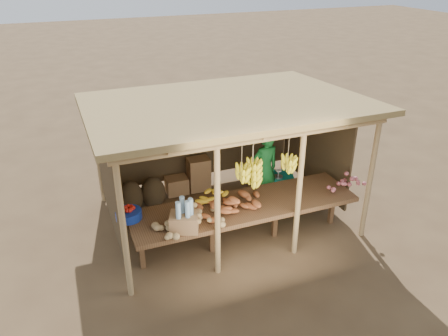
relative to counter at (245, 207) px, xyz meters
name	(u,v)px	position (x,y,z in m)	size (l,w,h in m)	color
ground	(224,216)	(0.00, 0.95, -0.74)	(60.00, 60.00, 0.00)	brown
stall_structure	(223,122)	(0.01, 1.02, 1.18)	(4.70, 3.50, 2.43)	tan
counter	(245,207)	(0.00, 0.00, 0.00)	(3.90, 1.05, 0.80)	brown
potato_heap	(189,216)	(-1.07, -0.28, 0.25)	(1.02, 0.61, 0.37)	#9E8151
sweet_potato_heap	(232,198)	(-0.25, -0.02, 0.24)	(1.15, 0.69, 0.36)	#A9572B
onion_heap	(347,181)	(1.90, -0.20, 0.24)	(0.83, 0.50, 0.36)	#BC5B62
banana_pile	(214,194)	(-0.46, 0.25, 0.23)	(0.59, 0.35, 0.35)	yellow
tomato_basin	(129,214)	(-1.90, 0.28, 0.15)	(0.42, 0.42, 0.22)	navy
bottle_box	(184,218)	(-1.16, -0.34, 0.27)	(0.53, 0.48, 0.54)	olive
vendor	(265,170)	(0.89, 1.03, 0.07)	(0.59, 0.39, 1.62)	#18702B
tarp_crate	(277,187)	(1.26, 1.15, -0.44)	(0.76, 0.71, 0.74)	brown
carton_stack	(191,178)	(-0.27, 2.15, -0.42)	(0.98, 0.40, 0.72)	olive
burlap_sacks	(142,192)	(-1.39, 1.95, -0.44)	(0.96, 0.50, 0.68)	#463620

